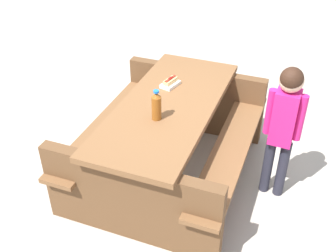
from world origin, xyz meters
TOP-DOWN VIEW (x-y plane):
  - ground_plane at (0.00, 0.00)m, footprint 30.00×30.00m
  - picnic_table at (0.00, 0.00)m, footprint 1.86×1.48m
  - soda_bottle at (-0.24, 0.01)m, footprint 0.08×0.08m
  - hotdog_tray at (0.29, 0.08)m, footprint 0.20×0.16m
  - child_in_coat at (0.05, -0.93)m, footprint 0.19×0.30m

SIDE VIEW (x-z plane):
  - ground_plane at x=0.00m, z-range 0.00..0.00m
  - picnic_table at x=0.00m, z-range 0.07..0.82m
  - child_in_coat at x=0.05m, z-range 0.17..1.38m
  - hotdog_tray at x=0.29m, z-range 0.74..0.82m
  - soda_bottle at x=-0.24m, z-range 0.74..0.99m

